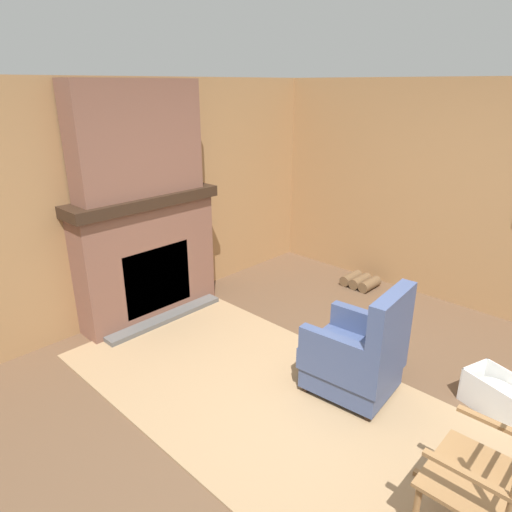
{
  "coord_description": "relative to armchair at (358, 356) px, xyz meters",
  "views": [
    {
      "loc": [
        1.56,
        -2.44,
        2.39
      ],
      "look_at": [
        -1.16,
        0.38,
        0.9
      ],
      "focal_mm": 32.0,
      "sensor_mm": 36.0,
      "label": 1
    }
  ],
  "objects": [
    {
      "name": "ground_plane",
      "position": [
        0.01,
        -0.36,
        -0.35
      ],
      "size": [
        14.0,
        14.0,
        0.0
      ],
      "primitive_type": "plane",
      "color": "brown"
    },
    {
      "name": "wood_panel_wall_left",
      "position": [
        -2.57,
        -0.36,
        0.87
      ],
      "size": [
        0.06,
        5.71,
        2.45
      ],
      "color": "#9E7247",
      "rests_on": "ground"
    },
    {
      "name": "wood_panel_wall_back",
      "position": [
        0.03,
        2.23,
        0.88
      ],
      "size": [
        5.71,
        0.09,
        2.45
      ],
      "color": "#9E7247",
      "rests_on": "ground"
    },
    {
      "name": "fireplace_hearth",
      "position": [
        -2.36,
        -0.36,
        0.31
      ],
      "size": [
        0.55,
        1.62,
        1.34
      ],
      "color": "brown",
      "rests_on": "ground"
    },
    {
      "name": "chimney_breast",
      "position": [
        -2.37,
        -0.36,
        1.53
      ],
      "size": [
        0.3,
        1.34,
        1.09
      ],
      "color": "brown",
      "rests_on": "fireplace_hearth"
    },
    {
      "name": "area_rug",
      "position": [
        -0.45,
        -0.54,
        -0.35
      ],
      "size": [
        3.68,
        1.85,
        0.01
      ],
      "color": "#997A56",
      "rests_on": "ground"
    },
    {
      "name": "armchair",
      "position": [
        0.0,
        0.0,
        0.0
      ],
      "size": [
        0.74,
        0.66,
        0.97
      ],
      "rotation": [
        0.0,
        0.0,
        3.24
      ],
      "color": "#3D4C75",
      "rests_on": "ground"
    },
    {
      "name": "rocking_chair",
      "position": [
        1.18,
        -0.67,
        0.06
      ],
      "size": [
        0.81,
        0.55,
        1.16
      ],
      "rotation": [
        0.0,
        0.0,
        3.16
      ],
      "color": "olive",
      "rests_on": "ground"
    },
    {
      "name": "firewood_stack",
      "position": [
        -1.11,
        1.87,
        -0.29
      ],
      "size": [
        0.4,
        0.33,
        0.13
      ],
      "rotation": [
        0.0,
        0.0,
        -0.01
      ],
      "color": "brown",
      "rests_on": "ground"
    },
    {
      "name": "laundry_basket",
      "position": [
        0.92,
        0.58,
        -0.21
      ],
      "size": [
        0.57,
        0.44,
        0.29
      ],
      "rotation": [
        0.0,
        0.0,
        -0.32
      ],
      "color": "white",
      "rests_on": "ground"
    },
    {
      "name": "oil_lamp_vase",
      "position": [
        -2.41,
        -0.62,
        1.07
      ],
      "size": [
        0.11,
        0.11,
        0.24
      ],
      "color": "silver",
      "rests_on": "fireplace_hearth"
    },
    {
      "name": "storage_case",
      "position": [
        -2.41,
        -0.23,
        1.06
      ],
      "size": [
        0.16,
        0.24,
        0.15
      ],
      "color": "black",
      "rests_on": "fireplace_hearth"
    }
  ]
}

